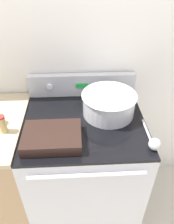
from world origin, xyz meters
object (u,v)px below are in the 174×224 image
at_px(mixing_bowl, 109,103).
at_px(spice_jar_red_cap, 2,124).
at_px(casserole_dish, 52,136).
at_px(ladle, 154,143).

bearing_deg(mixing_bowl, spice_jar_red_cap, -166.17).
xyz_separation_m(mixing_bowl, casserole_dish, (-0.36, -0.25, -0.05)).
xyz_separation_m(casserole_dish, ladle, (0.57, -0.07, -0.01)).
relative_size(ladle, spice_jar_red_cap, 2.44).
xyz_separation_m(mixing_bowl, ladle, (0.21, -0.33, -0.05)).
height_order(casserole_dish, spice_jar_red_cap, spice_jar_red_cap).
height_order(ladle, spice_jar_red_cap, spice_jar_red_cap).
bearing_deg(spice_jar_red_cap, mixing_bowl, 13.83).
bearing_deg(casserole_dish, ladle, -7.49).
distance_m(mixing_bowl, spice_jar_red_cap, 0.67).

